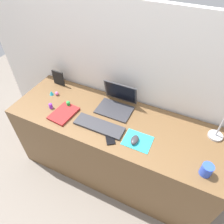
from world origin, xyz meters
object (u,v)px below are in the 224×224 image
at_px(cell_phone, 110,138).
at_px(toy_figurine_purple, 51,106).
at_px(mouse, 135,140).
at_px(desk_lamp, 223,124).
at_px(picture_frame, 58,78).
at_px(coffee_mug, 207,170).
at_px(toy_figurine_green, 68,104).
at_px(notebook_pad, 64,113).
at_px(toy_figurine_cyan, 51,93).
at_px(toy_figurine_pink, 57,93).
at_px(laptop, 117,102).
at_px(keyboard, 99,126).

height_order(cell_phone, toy_figurine_purple, toy_figurine_purple).
bearing_deg(mouse, desk_lamp, 27.77).
bearing_deg(picture_frame, coffee_mug, -15.47).
distance_m(coffee_mug, toy_figurine_green, 1.19).
bearing_deg(toy_figurine_purple, notebook_pad, -6.46).
distance_m(mouse, cell_phone, 0.19).
distance_m(notebook_pad, toy_figurine_purple, 0.15).
xyz_separation_m(notebook_pad, toy_figurine_cyan, (-0.26, 0.17, 0.01)).
bearing_deg(toy_figurine_pink, toy_figurine_green, -24.67).
bearing_deg(mouse, picture_frame, 159.35).
bearing_deg(laptop, notebook_pad, -142.54).
distance_m(coffee_mug, toy_figurine_cyan, 1.44).
xyz_separation_m(mouse, toy_figurine_pink, (-0.86, 0.20, -0.00)).
distance_m(keyboard, coffee_mug, 0.83).
xyz_separation_m(keyboard, cell_phone, (0.13, -0.07, -0.01)).
bearing_deg(toy_figurine_cyan, laptop, 10.25).
relative_size(mouse, picture_frame, 0.64).
xyz_separation_m(picture_frame, toy_figurine_cyan, (0.03, -0.17, -0.05)).
height_order(toy_figurine_purple, toy_figurine_pink, toy_figurine_purple).
relative_size(coffee_mug, toy_figurine_pink, 2.40).
height_order(notebook_pad, picture_frame, picture_frame).
bearing_deg(desk_lamp, toy_figurine_cyan, -176.08).
xyz_separation_m(notebook_pad, picture_frame, (-0.29, 0.34, 0.06)).
height_order(desk_lamp, toy_figurine_purple, desk_lamp).
bearing_deg(toy_figurine_green, notebook_pad, -79.77).
relative_size(desk_lamp, toy_figurine_cyan, 8.06).
distance_m(desk_lamp, toy_figurine_green, 1.23).
bearing_deg(picture_frame, toy_figurine_purple, -65.90).
bearing_deg(toy_figurine_green, toy_figurine_purple, -147.03).
bearing_deg(toy_figurine_purple, toy_figurine_cyan, 126.16).
height_order(toy_figurine_green, toy_figurine_pink, toy_figurine_green).
relative_size(keyboard, toy_figurine_green, 6.84).
bearing_deg(desk_lamp, cell_phone, -155.07).
xyz_separation_m(laptop, picture_frame, (-0.66, 0.06, 0.02)).
height_order(keyboard, picture_frame, picture_frame).
distance_m(picture_frame, toy_figurine_pink, 0.18).
relative_size(desk_lamp, notebook_pad, 1.46).
bearing_deg(toy_figurine_purple, toy_figurine_pink, 110.15).
xyz_separation_m(laptop, mouse, (0.28, -0.30, -0.03)).
bearing_deg(keyboard, cell_phone, -27.95).
bearing_deg(cell_phone, toy_figurine_purple, 137.53).
distance_m(cell_phone, toy_figurine_cyan, 0.77).
bearing_deg(toy_figurine_pink, laptop, 9.40).
height_order(cell_phone, picture_frame, picture_frame).
bearing_deg(desk_lamp, coffee_mug, -95.33).
bearing_deg(notebook_pad, picture_frame, 135.81).
bearing_deg(laptop, cell_phone, -74.07).
bearing_deg(toy_figurine_pink, picture_frame, 118.27).
distance_m(coffee_mug, toy_figurine_pink, 1.39).
height_order(cell_phone, desk_lamp, desk_lamp).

